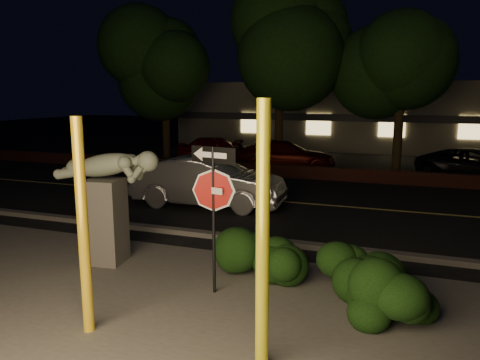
# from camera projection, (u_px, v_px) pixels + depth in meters

# --- Properties ---
(ground) EXTENTS (90.00, 90.00, 0.00)m
(ground) POSITION_uv_depth(u_px,v_px,m) (321.00, 186.00, 17.12)
(ground) COLOR black
(ground) RESTS_ON ground
(patio) EXTENTS (14.00, 6.00, 0.02)m
(patio) POSITION_uv_depth(u_px,v_px,m) (188.00, 320.00, 6.95)
(patio) COLOR #4C4944
(patio) RESTS_ON ground
(road) EXTENTS (80.00, 8.00, 0.01)m
(road) POSITION_uv_depth(u_px,v_px,m) (303.00, 204.00, 14.34)
(road) COLOR black
(road) RESTS_ON ground
(lane_marking) EXTENTS (80.00, 0.12, 0.00)m
(lane_marking) POSITION_uv_depth(u_px,v_px,m) (303.00, 203.00, 14.34)
(lane_marking) COLOR gold
(lane_marking) RESTS_ON road
(curb) EXTENTS (80.00, 0.25, 0.12)m
(curb) POSITION_uv_depth(u_px,v_px,m) (264.00, 241.00, 10.54)
(curb) COLOR #4C4944
(curb) RESTS_ON ground
(brick_wall) EXTENTS (40.00, 0.35, 0.50)m
(brick_wall) POSITION_uv_depth(u_px,v_px,m) (327.00, 174.00, 18.27)
(brick_wall) COLOR #4C2018
(brick_wall) RESTS_ON ground
(parking_lot) EXTENTS (40.00, 12.00, 0.01)m
(parking_lot) POSITION_uv_depth(u_px,v_px,m) (346.00, 160.00, 23.59)
(parking_lot) COLOR black
(parking_lot) RESTS_ON ground
(building) EXTENTS (22.00, 10.20, 4.00)m
(building) POSITION_uv_depth(u_px,v_px,m) (363.00, 114.00, 30.61)
(building) COLOR #736E5C
(building) RESTS_ON ground
(tree_far_a) EXTENTS (4.60, 4.60, 7.43)m
(tree_far_a) POSITION_uv_depth(u_px,v_px,m) (164.00, 49.00, 21.60)
(tree_far_a) COLOR black
(tree_far_a) RESTS_ON ground
(tree_far_b) EXTENTS (5.20, 5.20, 8.41)m
(tree_far_b) POSITION_uv_depth(u_px,v_px,m) (280.00, 28.00, 19.81)
(tree_far_b) COLOR black
(tree_far_b) RESTS_ON ground
(tree_far_c) EXTENTS (4.80, 4.80, 7.84)m
(tree_far_c) POSITION_uv_depth(u_px,v_px,m) (404.00, 32.00, 17.84)
(tree_far_c) COLOR black
(tree_far_c) RESTS_ON ground
(yellow_pole_left) EXTENTS (0.15, 0.15, 3.04)m
(yellow_pole_left) POSITION_uv_depth(u_px,v_px,m) (83.00, 228.00, 6.37)
(yellow_pole_left) COLOR yellow
(yellow_pole_left) RESTS_ON ground
(yellow_pole_right) EXTENTS (0.16, 0.16, 3.28)m
(yellow_pole_right) POSITION_uv_depth(u_px,v_px,m) (263.00, 239.00, 5.50)
(yellow_pole_right) COLOR yellow
(yellow_pole_right) RESTS_ON ground
(signpost) EXTENTS (0.83, 0.19, 2.49)m
(signpost) POSITION_uv_depth(u_px,v_px,m) (213.00, 191.00, 7.60)
(signpost) COLOR black
(signpost) RESTS_ON ground
(sculpture) EXTENTS (2.13, 0.83, 2.27)m
(sculpture) POSITION_uv_depth(u_px,v_px,m) (107.00, 194.00, 9.08)
(sculpture) COLOR #4C4944
(sculpture) RESTS_ON ground
(hedge_center) EXTENTS (2.13, 1.50, 1.01)m
(hedge_center) POSITION_uv_depth(u_px,v_px,m) (259.00, 253.00, 8.41)
(hedge_center) COLOR black
(hedge_center) RESTS_ON ground
(hedge_right) EXTENTS (1.64, 0.92, 1.05)m
(hedge_right) POSITION_uv_depth(u_px,v_px,m) (368.00, 266.00, 7.70)
(hedge_right) COLOR black
(hedge_right) RESTS_ON ground
(hedge_far_right) EXTENTS (1.43, 0.97, 0.95)m
(hedge_far_right) POSITION_uv_depth(u_px,v_px,m) (394.00, 294.00, 6.76)
(hedge_far_right) COLOR black
(hedge_far_right) RESTS_ON ground
(silver_sedan) EXTENTS (4.58, 1.74, 1.49)m
(silver_sedan) POSITION_uv_depth(u_px,v_px,m) (208.00, 182.00, 13.89)
(silver_sedan) COLOR #B9BABF
(silver_sedan) RESTS_ON ground
(parked_car_red) EXTENTS (4.15, 2.56, 1.32)m
(parked_car_red) POSITION_uv_depth(u_px,v_px,m) (217.00, 149.00, 22.71)
(parked_car_red) COLOR maroon
(parked_car_red) RESTS_ON ground
(parked_car_darkred) EXTENTS (4.77, 2.73, 1.30)m
(parked_car_darkred) POSITION_uv_depth(u_px,v_px,m) (285.00, 155.00, 20.60)
(parked_car_darkred) COLOR #420A05
(parked_car_darkred) RESTS_ON ground
(parked_car_dark) EXTENTS (4.85, 3.51, 1.23)m
(parked_car_dark) POSITION_uv_depth(u_px,v_px,m) (477.00, 165.00, 18.07)
(parked_car_dark) COLOR black
(parked_car_dark) RESTS_ON ground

